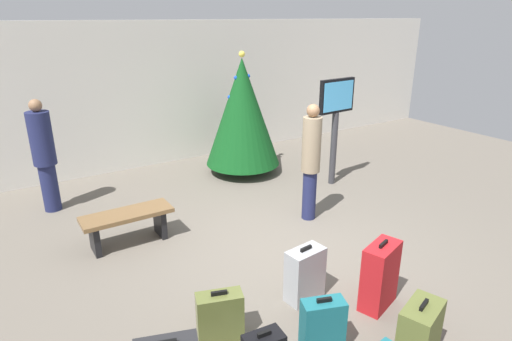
% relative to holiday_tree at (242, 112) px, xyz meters
% --- Properties ---
extents(ground_plane, '(16.00, 16.00, 0.00)m').
position_rel_holiday_tree_xyz_m(ground_plane, '(-1.07, -2.99, -1.25)').
color(ground_plane, '#665E54').
extents(back_wall, '(16.00, 0.20, 2.95)m').
position_rel_holiday_tree_xyz_m(back_wall, '(-1.07, 1.54, 0.23)').
color(back_wall, beige).
rests_on(back_wall, ground_plane).
extents(holiday_tree, '(1.48, 1.48, 2.41)m').
position_rel_holiday_tree_xyz_m(holiday_tree, '(0.00, 0.00, 0.00)').
color(holiday_tree, '#4C3319').
rests_on(holiday_tree, ground_plane).
extents(flight_info_kiosk, '(0.80, 0.15, 1.98)m').
position_rel_holiday_tree_xyz_m(flight_info_kiosk, '(1.11, -1.45, 0.12)').
color(flight_info_kiosk, '#333338').
rests_on(flight_info_kiosk, ground_plane).
extents(waiting_bench, '(1.23, 0.44, 0.48)m').
position_rel_holiday_tree_xyz_m(waiting_bench, '(-2.85, -1.65, -0.90)').
color(waiting_bench, brown).
rests_on(waiting_bench, ground_plane).
extents(traveller_0, '(0.48, 0.48, 1.84)m').
position_rel_holiday_tree_xyz_m(traveller_0, '(-3.58, 0.14, -0.27)').
color(traveller_0, '#1E234C').
rests_on(traveller_0, ground_plane).
extents(traveller_1, '(0.34, 0.34, 1.83)m').
position_rel_holiday_tree_xyz_m(traveller_1, '(-0.21, -2.37, -0.26)').
color(traveller_1, '#1E234C').
rests_on(traveller_1, ground_plane).
extents(suitcase_1, '(0.53, 0.38, 0.79)m').
position_rel_holiday_tree_xyz_m(suitcase_1, '(-0.95, -4.48, -0.87)').
color(suitcase_1, '#B2191E').
rests_on(suitcase_1, ground_plane).
extents(suitcase_4, '(0.53, 0.41, 0.64)m').
position_rel_holiday_tree_xyz_m(suitcase_4, '(-1.27, -5.25, -0.94)').
color(suitcase_4, '#59602D').
rests_on(suitcase_4, ground_plane).
extents(suitcase_5, '(0.50, 0.34, 0.54)m').
position_rel_holiday_tree_xyz_m(suitcase_5, '(-2.66, -4.00, -0.99)').
color(suitcase_5, '#59602D').
rests_on(suitcase_5, ground_plane).
extents(suitcase_6, '(0.46, 0.28, 0.66)m').
position_rel_holiday_tree_xyz_m(suitcase_6, '(-1.56, -3.95, -0.93)').
color(suitcase_6, '#9EA0A5').
rests_on(suitcase_6, ground_plane).
extents(suitcase_8, '(0.45, 0.32, 0.60)m').
position_rel_holiday_tree_xyz_m(suitcase_8, '(-1.93, -4.68, -0.96)').
color(suitcase_8, '#19606B').
rests_on(suitcase_8, ground_plane).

